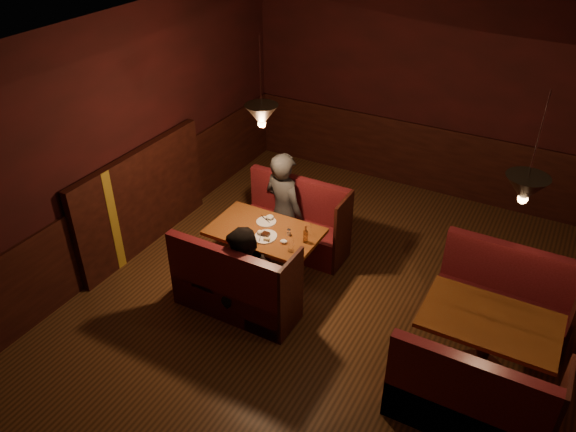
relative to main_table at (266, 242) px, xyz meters
The scene contains 9 objects.
room 1.17m from the main_table, 26.70° to the right, with size 6.02×7.02×2.92m.
main_table is the anchor object (origin of this frame).
main_bench_far 0.74m from the main_table, 88.96° to the left, with size 1.37×0.49×0.94m.
main_bench_near 0.74m from the main_table, 88.96° to the right, with size 1.37×0.49×0.94m.
second_table 2.55m from the main_table, ahead, with size 1.22×0.78×0.69m.
second_bench_far 2.61m from the main_table, ahead, with size 1.35×0.50×0.96m.
second_bench_near 2.76m from the main_table, 21.40° to the right, with size 1.35×0.50×0.96m.
diner_a 0.78m from the main_table, 102.47° to the left, with size 0.60×0.39×1.64m, color #303030.
diner_b 0.73m from the main_table, 77.04° to the right, with size 0.70×0.55×1.45m, color black.
Camera 1 is at (1.52, -3.96, 4.22)m, focal length 35.00 mm.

